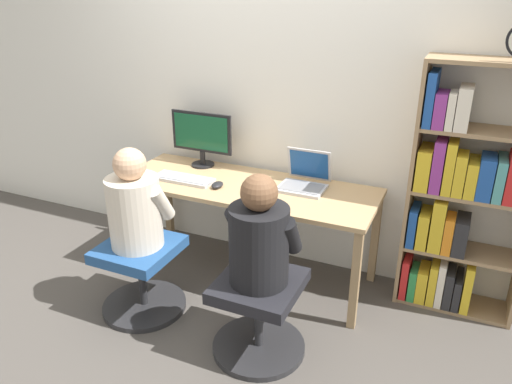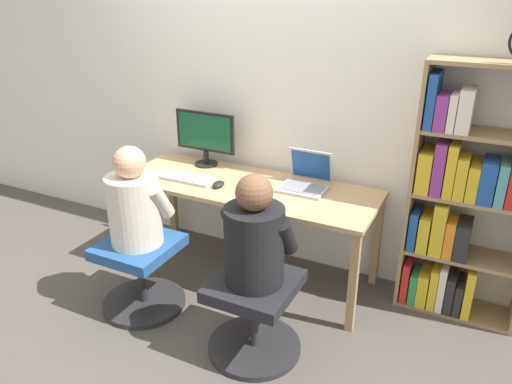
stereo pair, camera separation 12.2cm
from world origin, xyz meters
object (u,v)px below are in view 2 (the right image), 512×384
office_chair_right (254,312)px  person_at_monitor (134,203)px  laptop (305,181)px  keyboard (186,178)px  office_chair_left (141,271)px  desktop_monitor (205,136)px  bookshelf (459,206)px  person_at_laptop (255,238)px

office_chair_right → person_at_monitor: (-0.85, 0.06, 0.48)m
laptop → keyboard: size_ratio=0.71×
keyboard → office_chair_left: 0.71m
laptop → desktop_monitor: bearing=173.9°
desktop_monitor → office_chair_right: (0.87, -0.92, -0.67)m
keyboard → bookshelf: size_ratio=0.27×
desktop_monitor → bookshelf: 1.81m
keyboard → desktop_monitor: bearing=94.7°
laptop → office_chair_left: size_ratio=0.56×
office_chair_left → person_at_laptop: bearing=-3.6°
desktop_monitor → office_chair_left: size_ratio=0.89×
person_at_monitor → laptop: bearing=43.4°
desktop_monitor → office_chair_left: desktop_monitor is taller
person_at_laptop → person_at_monitor: bearing=176.1°
person_at_laptop → bookshelf: bearing=44.3°
desktop_monitor → person_at_laptop: bearing=-46.6°
bookshelf → person_at_monitor: bearing=-154.5°
keyboard → bookshelf: bookshelf is taller
laptop → office_chair_right: 0.97m
keyboard → office_chair_left: (-0.01, -0.55, -0.46)m
office_chair_right → desktop_monitor: bearing=133.2°
laptop → bookshelf: size_ratio=0.19×
laptop → person_at_laptop: person_at_laptop is taller
office_chair_left → laptop: bearing=43.5°
office_chair_right → bookshelf: (0.93, 0.91, 0.48)m
desktop_monitor → person_at_monitor: 0.88m
office_chair_left → bookshelf: 2.03m
laptop → office_chair_right: size_ratio=0.56×
desktop_monitor → laptop: size_ratio=1.59×
laptop → office_chair_left: 1.23m
desktop_monitor → person_at_monitor: bearing=-88.9°
desktop_monitor → bookshelf: (1.80, -0.01, -0.19)m
desktop_monitor → office_chair_right: 1.44m
keyboard → person_at_monitor: size_ratio=0.68×
person_at_monitor → keyboard: bearing=89.0°
person_at_monitor → bookshelf: bearing=25.5°
laptop → keyboard: 0.84m
desktop_monitor → office_chair_right: bearing=-46.8°
laptop → person_at_monitor: (-0.82, -0.77, -0.01)m
desktop_monitor → person_at_laptop: desktop_monitor is taller
person_at_monitor → person_at_laptop: bearing=-3.9°
office_chair_left → bookshelf: bearing=25.6°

